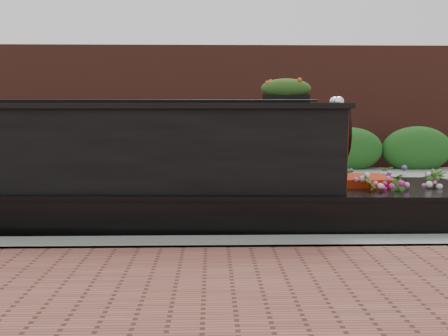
{
  "coord_description": "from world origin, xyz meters",
  "views": [
    {
      "loc": [
        0.35,
        -9.65,
        1.97
      ],
      "look_at": [
        0.58,
        -0.6,
        0.89
      ],
      "focal_mm": 40.0,
      "sensor_mm": 36.0,
      "label": 1
    }
  ],
  "objects": [
    {
      "name": "ground",
      "position": [
        0.0,
        0.0,
        0.0
      ],
      "size": [
        80.0,
        80.0,
        0.0
      ],
      "primitive_type": "plane",
      "color": "black",
      "rests_on": "ground"
    },
    {
      "name": "near_bank_coping",
      "position": [
        0.0,
        -3.3,
        0.0
      ],
      "size": [
        40.0,
        0.6,
        0.5
      ],
      "primitive_type": "cube",
      "color": "slate",
      "rests_on": "ground"
    },
    {
      "name": "far_bank_path",
      "position": [
        0.0,
        4.2,
        0.0
      ],
      "size": [
        40.0,
        2.4,
        0.34
      ],
      "primitive_type": "cube",
      "color": "gray",
      "rests_on": "ground"
    },
    {
      "name": "far_hedge",
      "position": [
        0.0,
        5.1,
        0.0
      ],
      "size": [
        40.0,
        1.1,
        2.8
      ],
      "primitive_type": "cube",
      "color": "#21571D",
      "rests_on": "ground"
    },
    {
      "name": "far_brick_wall",
      "position": [
        0.0,
        7.2,
        0.0
      ],
      "size": [
        40.0,
        1.0,
        8.0
      ],
      "primitive_type": "cube",
      "color": "#602A20",
      "rests_on": "ground"
    },
    {
      "name": "narrowboat",
      "position": [
        -1.55,
        -1.82,
        0.78
      ],
      "size": [
        11.32,
        2.37,
        2.64
      ],
      "rotation": [
        0.0,
        0.0,
        -0.04
      ],
      "color": "black",
      "rests_on": "ground"
    }
  ]
}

